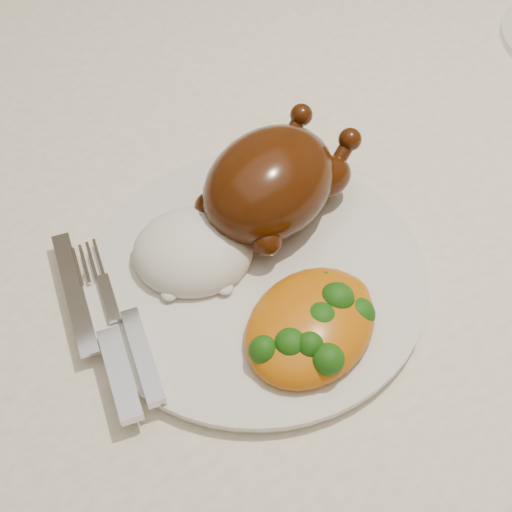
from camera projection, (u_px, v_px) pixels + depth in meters
floor at (292, 473)px, 1.31m from camera, size 4.00×4.00×0.00m
dining_table at (316, 238)px, 0.79m from camera, size 1.60×0.90×0.76m
tablecloth at (321, 192)px, 0.73m from camera, size 1.73×1.03×0.18m
dinner_plate at (256, 275)px, 0.62m from camera, size 0.38×0.38×0.01m
roast_chicken at (272, 181)px, 0.62m from camera, size 0.18×0.14×0.09m
rice_mound at (193, 251)px, 0.61m from camera, size 0.13×0.13×0.05m
mac_and_cheese at (315, 323)px, 0.57m from camera, size 0.15×0.14×0.05m
cutlery at (115, 339)px, 0.56m from camera, size 0.06×0.20×0.01m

